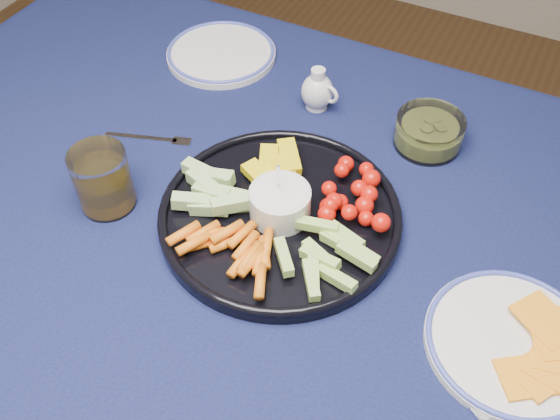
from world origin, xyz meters
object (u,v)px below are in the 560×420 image
at_px(side_plate_extra, 221,53).
at_px(crudite_platter, 278,212).
at_px(creamer_pitcher, 318,91).
at_px(cheese_plate, 512,341).
at_px(dining_table, 324,312).
at_px(pickle_bowl, 429,133).
at_px(juice_tumbler, 104,183).

bearing_deg(side_plate_extra, crudite_platter, -48.19).
distance_m(creamer_pitcher, cheese_plate, 0.51).
bearing_deg(creamer_pitcher, crudite_platter, -77.24).
relative_size(dining_table, creamer_pitcher, 22.00).
distance_m(dining_table, cheese_plate, 0.26).
xyz_separation_m(pickle_bowl, side_plate_extra, (-0.42, 0.06, -0.01)).
distance_m(crudite_platter, pickle_bowl, 0.29).
bearing_deg(juice_tumbler, crudite_platter, 18.76).
relative_size(creamer_pitcher, juice_tumbler, 0.79).
relative_size(pickle_bowl, side_plate_extra, 0.53).
distance_m(crudite_platter, creamer_pitcher, 0.27).
bearing_deg(crudite_platter, creamer_pitcher, 102.76).
distance_m(creamer_pitcher, juice_tumbler, 0.39).
distance_m(crudite_platter, cheese_plate, 0.35).
bearing_deg(dining_table, side_plate_extra, 135.97).
bearing_deg(pickle_bowl, creamer_pitcher, 178.40).
bearing_deg(cheese_plate, juice_tumbler, -177.01).
bearing_deg(side_plate_extra, cheese_plate, -30.17).
relative_size(pickle_bowl, cheese_plate, 0.51).
distance_m(cheese_plate, juice_tumbler, 0.59).
height_order(creamer_pitcher, pickle_bowl, creamer_pitcher).
relative_size(creamer_pitcher, side_plate_extra, 0.37).
xyz_separation_m(crudite_platter, pickle_bowl, (0.14, 0.26, 0.00)).
xyz_separation_m(crudite_platter, creamer_pitcher, (-0.06, 0.26, 0.01)).
xyz_separation_m(juice_tumbler, side_plate_extra, (-0.04, 0.39, -0.03)).
bearing_deg(pickle_bowl, crudite_platter, -118.42).
xyz_separation_m(pickle_bowl, juice_tumbler, (-0.38, -0.34, 0.02)).
bearing_deg(side_plate_extra, dining_table, -44.03).
bearing_deg(side_plate_extra, creamer_pitcher, -13.18).
distance_m(dining_table, crudite_platter, 0.16).
height_order(juice_tumbler, side_plate_extra, juice_tumbler).
bearing_deg(creamer_pitcher, side_plate_extra, 166.82).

